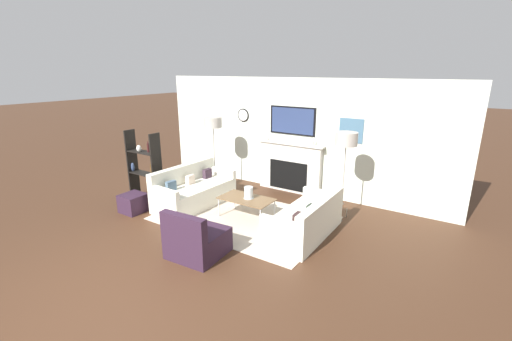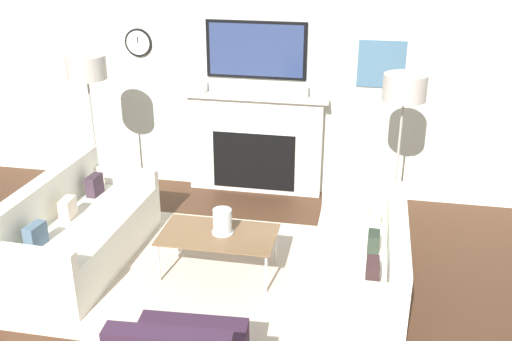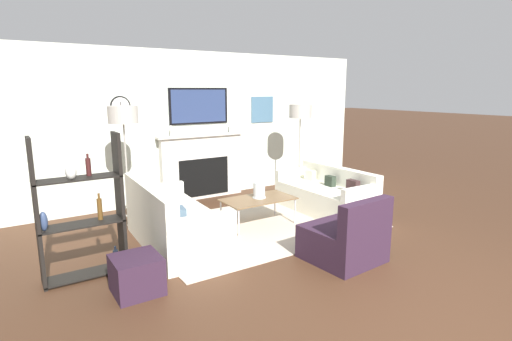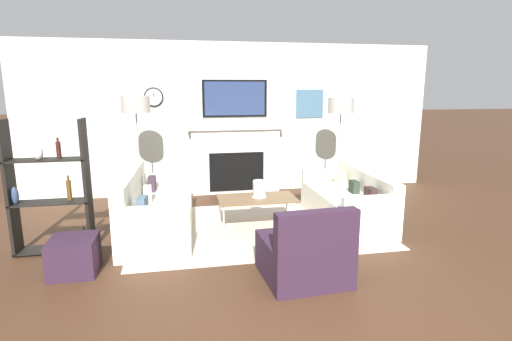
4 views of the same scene
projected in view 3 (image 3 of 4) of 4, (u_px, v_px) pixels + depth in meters
The scene contains 12 objects.
ground_plane at pixel (446, 322), 3.54m from camera, with size 60.00×60.00×0.00m, color #452A1B.
fireplace_wall at pixel (199, 133), 7.43m from camera, with size 7.49×0.28×2.70m.
area_rug at pixel (259, 226), 6.01m from camera, with size 3.32×2.26×0.01m.
couch_left at pixel (173, 223), 5.22m from camera, with size 0.92×1.86×0.85m.
couch_right at pixel (326, 196), 6.67m from camera, with size 0.80×1.73×0.73m.
armchair at pixel (345, 240), 4.75m from camera, with size 0.85×0.85×0.81m.
coffee_table at pixel (258, 200), 5.98m from camera, with size 1.08×0.61×0.41m.
hurricane_candle at pixel (259, 191), 6.00m from camera, with size 0.20×0.20×0.24m.
floor_lamp_left at pixel (123, 117), 5.68m from camera, with size 0.42×0.42×1.80m.
floor_lamp_right at pixel (300, 113), 7.43m from camera, with size 0.42×0.42×1.75m.
shelf_unit at pixel (80, 212), 4.24m from camera, with size 0.87×0.28×1.57m.
ottoman at pixel (137, 275), 4.01m from camera, with size 0.46×0.46×0.38m.
Camera 3 is at (-3.16, -1.76, 2.02)m, focal length 28.00 mm.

